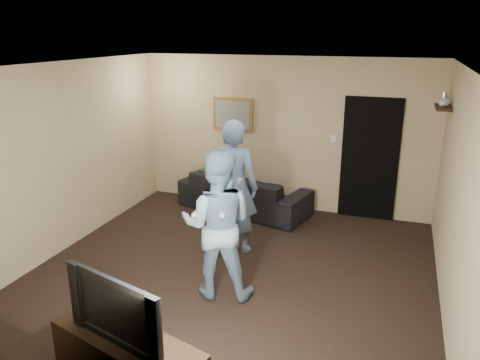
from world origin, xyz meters
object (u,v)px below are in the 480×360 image
at_px(television, 123,306).
at_px(sofa, 244,192).
at_px(wii_player_left, 234,187).
at_px(wii_player_right, 217,225).

bearing_deg(television, sofa, 111.70).
bearing_deg(wii_player_left, wii_player_right, -79.21).
relative_size(sofa, television, 2.13).
relative_size(television, wii_player_right, 0.60).
distance_m(sofa, wii_player_right, 2.77).
relative_size(wii_player_left, wii_player_right, 1.07).
relative_size(sofa, wii_player_left, 1.20).
height_order(television, wii_player_left, wii_player_left).
bearing_deg(sofa, wii_player_right, 115.75).
relative_size(sofa, wii_player_right, 1.28).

